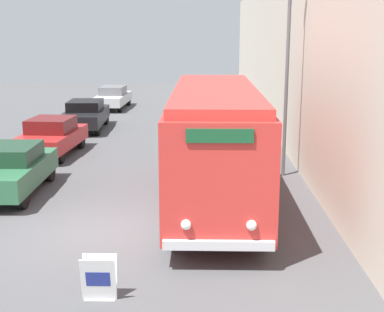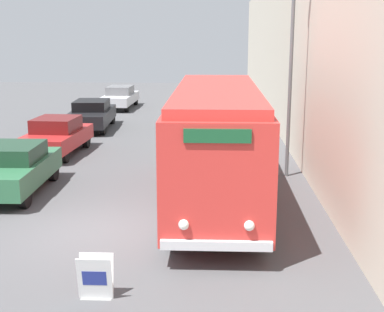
{
  "view_description": "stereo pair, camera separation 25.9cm",
  "coord_description": "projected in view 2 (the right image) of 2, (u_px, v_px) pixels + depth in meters",
  "views": [
    {
      "loc": [
        2.66,
        -12.49,
        4.87
      ],
      "look_at": [
        2.37,
        0.12,
        1.94
      ],
      "focal_mm": 50.0,
      "sensor_mm": 36.0,
      "label": 1
    },
    {
      "loc": [
        2.92,
        -12.48,
        4.87
      ],
      "look_at": [
        2.37,
        0.12,
        1.94
      ],
      "focal_mm": 50.0,
      "sensor_mm": 36.0,
      "label": 2
    }
  ],
  "objects": [
    {
      "name": "ground_plane",
      "position": [
        97.0,
        231.0,
        13.37
      ],
      "size": [
        80.0,
        80.0,
        0.0
      ],
      "primitive_type": "plane",
      "color": "#4C4C4F"
    },
    {
      "name": "parked_car_distant",
      "position": [
        120.0,
        97.0,
        34.78
      ],
      "size": [
        1.88,
        4.68,
        1.44
      ],
      "rotation": [
        0.0,
        0.0,
        -0.03
      ],
      "color": "black",
      "rests_on": "ground_plane"
    },
    {
      "name": "vintage_bus",
      "position": [
        217.0,
        140.0,
        15.14
      ],
      "size": [
        2.43,
        9.23,
        3.37
      ],
      "color": "black",
      "rests_on": "ground_plane"
    },
    {
      "name": "parked_car_mid",
      "position": [
        56.0,
        136.0,
        21.67
      ],
      "size": [
        2.15,
        4.25,
        1.49
      ],
      "rotation": [
        0.0,
        0.0,
        -0.06
      ],
      "color": "black",
      "rests_on": "ground_plane"
    },
    {
      "name": "streetlamp",
      "position": [
        292.0,
        38.0,
        17.47
      ],
      "size": [
        0.36,
        0.36,
        7.32
      ],
      "color": "#595E60",
      "rests_on": "ground_plane"
    },
    {
      "name": "building_wall_right",
      "position": [
        295.0,
        58.0,
        21.97
      ],
      "size": [
        0.3,
        60.0,
        7.63
      ],
      "color": "beige",
      "rests_on": "ground_plane"
    },
    {
      "name": "parked_car_near",
      "position": [
        14.0,
        168.0,
        16.44
      ],
      "size": [
        1.92,
        4.29,
        1.5
      ],
      "rotation": [
        0.0,
        0.0,
        0.02
      ],
      "color": "black",
      "rests_on": "ground_plane"
    },
    {
      "name": "parked_car_far",
      "position": [
        92.0,
        114.0,
        27.28
      ],
      "size": [
        2.14,
        4.69,
        1.47
      ],
      "rotation": [
        0.0,
        0.0,
        0.05
      ],
      "color": "black",
      "rests_on": "ground_plane"
    },
    {
      "name": "sign_board",
      "position": [
        95.0,
        278.0,
        9.92
      ],
      "size": [
        0.65,
        0.32,
        0.85
      ],
      "color": "gray",
      "rests_on": "ground_plane"
    }
  ]
}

